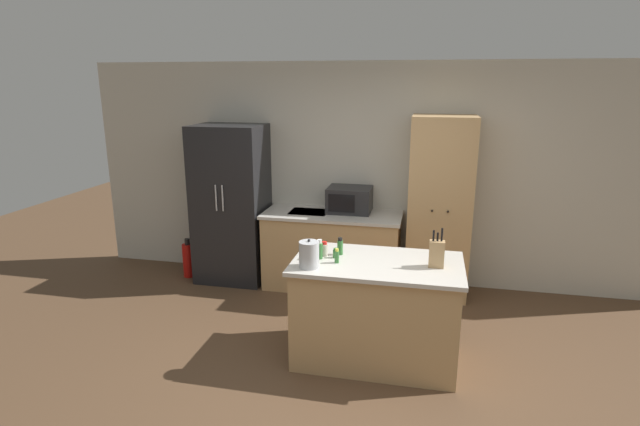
% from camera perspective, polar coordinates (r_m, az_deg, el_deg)
% --- Properties ---
extents(ground_plane, '(14.00, 14.00, 0.00)m').
position_cam_1_polar(ground_plane, '(4.26, 3.06, -19.14)').
color(ground_plane, brown).
extents(wall_back, '(7.20, 0.06, 2.60)m').
position_cam_1_polar(wall_back, '(5.94, 6.93, 4.31)').
color(wall_back, beige).
rests_on(wall_back, ground_plane).
extents(refrigerator, '(0.82, 0.68, 1.89)m').
position_cam_1_polar(refrigerator, '(6.09, -10.09, 1.03)').
color(refrigerator, black).
rests_on(refrigerator, ground_plane).
extents(back_counter, '(1.59, 0.69, 0.90)m').
position_cam_1_polar(back_counter, '(5.89, 1.39, -4.22)').
color(back_counter, tan).
rests_on(back_counter, ground_plane).
extents(pantry_cabinet, '(0.68, 0.58, 2.02)m').
position_cam_1_polar(pantry_cabinet, '(5.68, 13.49, 0.53)').
color(pantry_cabinet, tan).
rests_on(pantry_cabinet, ground_plane).
extents(kitchen_island, '(1.43, 0.83, 0.90)m').
position_cam_1_polar(kitchen_island, '(4.43, 6.42, -11.01)').
color(kitchen_island, tan).
rests_on(kitchen_island, ground_plane).
extents(microwave, '(0.50, 0.41, 0.29)m').
position_cam_1_polar(microwave, '(5.79, 3.39, 1.54)').
color(microwave, '#232326').
rests_on(microwave, back_counter).
extents(knife_block, '(0.12, 0.08, 0.33)m').
position_cam_1_polar(knife_block, '(4.18, 13.19, -4.53)').
color(knife_block, tan).
rests_on(knife_block, kitchen_island).
extents(spice_bottle_tall_dark, '(0.05, 0.05, 0.08)m').
position_cam_1_polar(spice_bottle_tall_dark, '(4.30, 1.79, -4.62)').
color(spice_bottle_tall_dark, '#337033').
rests_on(spice_bottle_tall_dark, kitchen_island).
extents(spice_bottle_short_red, '(0.05, 0.05, 0.10)m').
position_cam_1_polar(spice_bottle_short_red, '(4.41, -0.50, -3.98)').
color(spice_bottle_short_red, gold).
rests_on(spice_bottle_short_red, kitchen_island).
extents(spice_bottle_amber_oil, '(0.04, 0.04, 0.12)m').
position_cam_1_polar(spice_bottle_amber_oil, '(4.18, 1.94, -4.96)').
color(spice_bottle_amber_oil, '#337033').
rests_on(spice_bottle_amber_oil, kitchen_island).
extents(spice_bottle_green_herb, '(0.05, 0.05, 0.15)m').
position_cam_1_polar(spice_bottle_green_herb, '(4.37, 2.31, -3.86)').
color(spice_bottle_green_herb, '#337033').
rests_on(spice_bottle_green_herb, kitchen_island).
extents(spice_bottle_pale_salt, '(0.06, 0.06, 0.13)m').
position_cam_1_polar(spice_bottle_pale_salt, '(4.33, 0.51, -4.17)').
color(spice_bottle_pale_salt, beige).
rests_on(spice_bottle_pale_salt, kitchen_island).
extents(spice_bottle_orange_cap, '(0.05, 0.05, 0.17)m').
position_cam_1_polar(spice_bottle_orange_cap, '(4.26, -0.05, -4.22)').
color(spice_bottle_orange_cap, '#337033').
rests_on(spice_bottle_orange_cap, kitchen_island).
extents(kettle, '(0.16, 0.16, 0.24)m').
position_cam_1_polar(kettle, '(4.07, -1.26, -4.76)').
color(kettle, '#B2B5B7').
rests_on(kettle, kitchen_island).
extents(fire_extinguisher, '(0.14, 0.14, 0.49)m').
position_cam_1_polar(fire_extinguisher, '(6.46, -14.80, -5.18)').
color(fire_extinguisher, red).
rests_on(fire_extinguisher, ground_plane).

